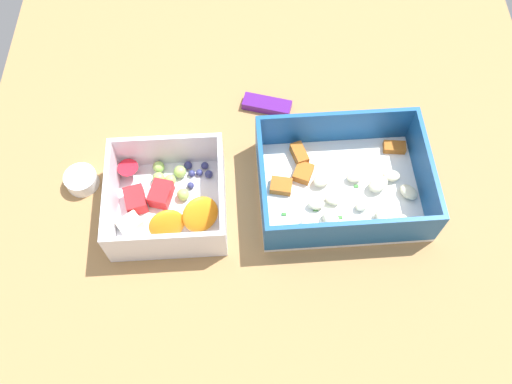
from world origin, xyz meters
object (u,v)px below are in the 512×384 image
Objects in this scene: pasta_container at (342,184)px; candy_bar at (267,105)px; paper_cup_liner at (82,180)px; fruit_bowl at (167,200)px.

pasta_container is 3.22× the size of candy_bar.
pasta_container is at bearing -55.61° from candy_bar.
candy_bar is 27.91cm from paper_cup_liner.
pasta_container is 22.83cm from fruit_bowl.
fruit_bowl is 21.01cm from candy_bar.
fruit_bowl is 3.56× the size of paper_cup_liner.
paper_cup_liner is at bearing 162.07° from fruit_bowl.
paper_cup_liner is (-24.96, -12.49, 0.41)cm from candy_bar.
fruit_bowl reaches higher than candy_bar.
fruit_bowl is (-22.71, -2.33, 0.21)cm from pasta_container.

